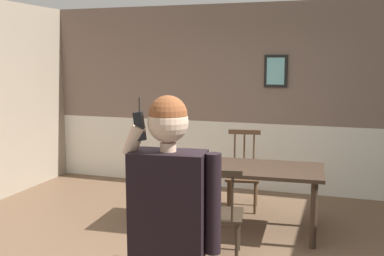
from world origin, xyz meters
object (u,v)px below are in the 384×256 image
(chair_near_window, at_px, (243,173))
(chair_by_doorway, at_px, (219,214))
(person_figure, at_px, (170,223))
(dining_table, at_px, (233,173))

(chair_near_window, relative_size, chair_by_doorway, 1.09)
(person_figure, bearing_deg, chair_by_doorway, -89.81)
(dining_table, distance_m, chair_near_window, 0.84)
(dining_table, xyz_separation_m, person_figure, (0.26, -2.68, 0.36))
(chair_near_window, height_order, person_figure, person_figure)
(dining_table, relative_size, chair_near_window, 2.00)
(chair_by_doorway, relative_size, person_figure, 0.53)
(chair_by_doorway, height_order, person_figure, person_figure)
(dining_table, height_order, person_figure, person_figure)
(chair_by_doorway, bearing_deg, chair_near_window, 84.17)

